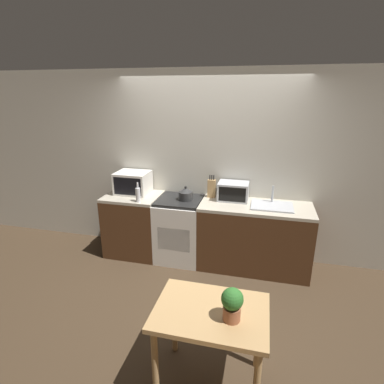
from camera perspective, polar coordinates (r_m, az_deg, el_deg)
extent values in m
plane|color=#3D2D1E|center=(3.94, 0.24, -17.12)|extent=(16.00, 16.00, 0.00)
cube|color=beige|center=(4.23, 3.22, 4.91)|extent=(10.00, 0.06, 2.60)
cube|color=#4C2D19|center=(4.51, -10.88, -6.24)|extent=(0.77, 0.62, 0.86)
cube|color=#B7AD99|center=(4.35, -11.24, -0.84)|extent=(0.77, 0.62, 0.04)
cube|color=#4C2D19|center=(4.15, 11.68, -8.59)|extent=(1.45, 0.62, 0.86)
cube|color=#B7AD99|center=(3.97, 12.09, -2.78)|extent=(1.45, 0.62, 0.04)
cube|color=silver|center=(4.29, -2.33, -7.27)|extent=(0.62, 0.62, 0.86)
cube|color=black|center=(4.11, -2.41, -1.61)|extent=(0.59, 0.57, 0.04)
cube|color=black|center=(4.03, -3.52, -9.05)|extent=(0.45, 0.02, 0.32)
cylinder|color=#2D2D2D|center=(4.06, -1.22, -0.72)|extent=(0.19, 0.19, 0.11)
cone|color=#2D2D2D|center=(4.03, -1.22, 0.41)|extent=(0.18, 0.18, 0.05)
sphere|color=black|center=(4.02, -1.23, 0.91)|extent=(0.03, 0.03, 0.03)
cube|color=silver|center=(4.39, -11.16, 1.77)|extent=(0.46, 0.39, 0.31)
cube|color=black|center=(4.22, -12.21, 1.05)|extent=(0.41, 0.01, 0.25)
cylinder|color=silver|center=(4.03, -10.24, -0.55)|extent=(0.06, 0.06, 0.19)
cylinder|color=silver|center=(3.99, -10.35, 1.26)|extent=(0.02, 0.02, 0.07)
cube|color=tan|center=(4.15, 3.75, 0.66)|extent=(0.11, 0.07, 0.25)
cylinder|color=black|center=(4.11, 3.43, 2.81)|extent=(0.01, 0.01, 0.07)
cylinder|color=black|center=(4.10, 3.79, 2.79)|extent=(0.01, 0.01, 0.07)
cylinder|color=black|center=(4.10, 4.16, 2.76)|extent=(0.01, 0.01, 0.07)
cube|color=#ADAFB5|center=(4.07, 7.87, 0.15)|extent=(0.40, 0.29, 0.24)
cube|color=black|center=(3.94, 7.65, -0.47)|extent=(0.35, 0.01, 0.20)
cube|color=#ADAFB5|center=(3.96, 14.97, -2.59)|extent=(0.52, 0.38, 0.02)
cylinder|color=#ADAFB5|center=(4.05, 15.09, -0.34)|extent=(0.03, 0.03, 0.22)
cube|color=tan|center=(2.46, 3.62, -21.85)|extent=(0.86, 0.62, 0.04)
cylinder|color=tan|center=(2.61, -7.03, -29.99)|extent=(0.05, 0.05, 0.68)
cylinder|color=tan|center=(2.94, -3.37, -23.05)|extent=(0.05, 0.05, 0.68)
cylinder|color=tan|center=(2.87, 12.55, -24.93)|extent=(0.05, 0.05, 0.68)
cylinder|color=#9E5B3D|center=(2.35, 7.55, -21.90)|extent=(0.13, 0.13, 0.11)
sphere|color=#2D6B28|center=(2.27, 7.69, -19.53)|extent=(0.16, 0.16, 0.16)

